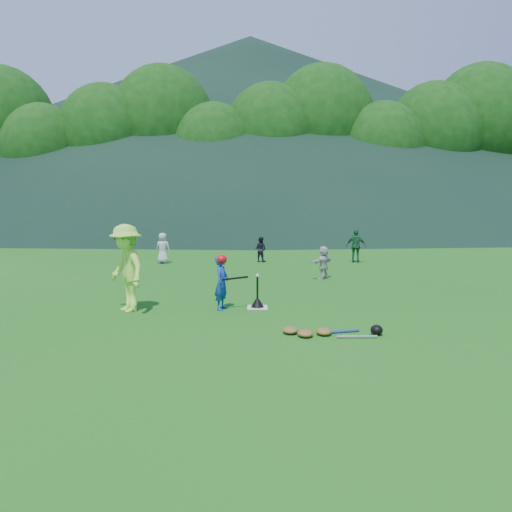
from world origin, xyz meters
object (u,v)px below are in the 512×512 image
Objects in this scene: fielder_b at (261,249)px; fielder_d at (323,263)px; adult_coach at (126,268)px; batting_tee at (257,302)px; batter_child at (222,283)px; fielder_a at (163,248)px; equipment_pile at (324,332)px; home_plate at (257,307)px; fielder_c at (356,246)px.

fielder_b is 4.67m from fielder_d.
batting_tee is (2.86, 0.31, -0.83)m from adult_coach.
batter_child is at bearing -168.74° from batting_tee.
adult_coach is 9.30m from fielder_b.
adult_coach reaches higher than batter_child.
equipment_pile is at bearing 126.24° from fielder_a.
batting_tee is at bearing 18.34° from fielder_d.
home_plate is 4.68m from fielder_d.
fielder_c is at bearing 75.04° from equipment_pile.
batter_child is 1.77× the size of batting_tee.
equipment_pile is (0.91, -10.75, -0.43)m from fielder_b.
adult_coach is 1.47× the size of fielder_c.
batting_tee is at bearing 0.00° from home_plate.
batter_child is 1.20× the size of fielder_b.
fielder_a is at bearing -79.53° from fielder_d.
batting_tee is (0.00, 0.00, 0.12)m from home_plate.
fielder_c is 4.44m from fielder_d.
batter_child is 8.64m from fielder_a.
batter_child reaches higher than home_plate.
adult_coach is (-2.86, -0.31, 0.94)m from home_plate.
batting_tee is 2.59m from equipment_pile.
fielder_a is 1.73× the size of batting_tee.
fielder_a is at bearing 35.06° from fielder_b.
batter_child is 1.18× the size of fielder_d.
fielder_a is at bearing 113.61° from home_plate.
home_plate is 0.38× the size of fielder_a.
fielder_d is (2.10, 4.15, 0.50)m from home_plate.
home_plate is at bearing 58.18° from adult_coach.
batter_child is 2.10m from adult_coach.
fielder_a reaches higher than fielder_d.
home_plate is 2.59m from equipment_pile.
fielder_a is at bearing 114.33° from equipment_pile.
home_plate is 0.44× the size of fielder_d.
fielder_b is (3.77, 0.40, -0.09)m from fielder_a.
adult_coach reaches higher than equipment_pile.
fielder_b is at bearing -161.96° from fielder_a.
fielder_a is 11.37m from equipment_pile.
adult_coach reaches higher than home_plate.
batter_child is 2.96m from equipment_pile.
batter_child reaches higher than fielder_b.
fielder_d is 1.50× the size of batting_tee.
fielder_a is at bearing 146.51° from adult_coach.
fielder_c is (3.71, -0.27, 0.15)m from fielder_b.
home_plate is at bearing 82.32° from fielder_c.
fielder_c is 0.72× the size of equipment_pile.
fielder_b is at bearing 10.62° from batter_child.
equipment_pile is (1.17, -2.31, 0.06)m from home_plate.
equipment_pile is at bearing -63.21° from batting_tee.
fielder_a is 0.91× the size of fielder_c.
home_plate is 3.02m from adult_coach.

